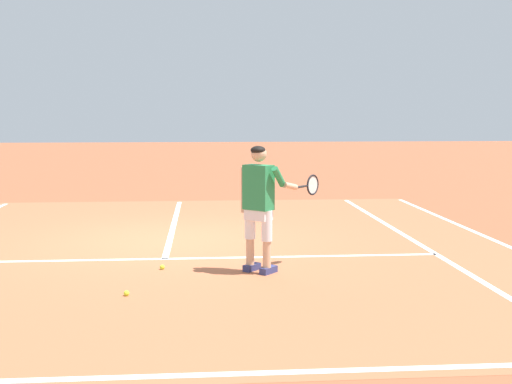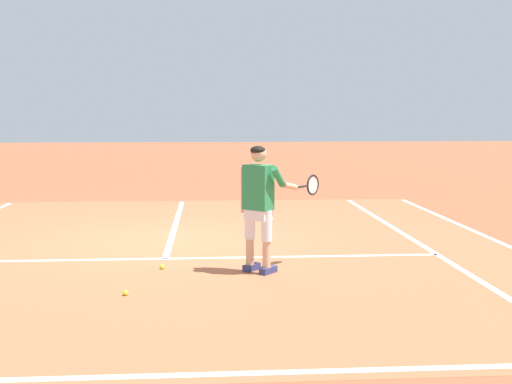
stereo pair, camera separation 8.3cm
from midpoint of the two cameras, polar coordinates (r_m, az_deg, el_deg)
name	(u,v)px [view 2 (the right image)]	position (r m, az deg, el deg)	size (l,w,h in m)	color
ground_plane	(171,240)	(11.39, -7.13, -4.10)	(80.00, 80.00, 0.00)	#9E5133
court_inner_surface	(169,246)	(10.88, -7.27, -4.61)	(10.98, 11.24, 0.00)	#B2603D
line_baseline	(130,377)	(5.68, -10.35, -15.36)	(10.98, 0.10, 0.01)	white
line_service	(165,259)	(9.92, -7.58, -5.70)	(8.23, 0.10, 0.01)	white
line_centre_service	(176,223)	(13.06, -6.74, -2.69)	(0.10, 6.40, 0.01)	white
line_singles_right	(417,242)	(11.41, 13.89, -4.21)	(0.10, 10.84, 0.01)	white
line_doubles_right	(497,241)	(11.91, 20.21, -3.98)	(0.10, 10.84, 0.01)	white
tennis_player	(260,200)	(8.85, 0.61, -0.68)	(1.14, 0.79, 1.71)	navy
tennis_ball_near_feet	(126,293)	(8.03, -10.87, -8.53)	(0.07, 0.07, 0.07)	#CCE02D
tennis_ball_by_baseline	(162,267)	(9.27, -7.83, -6.41)	(0.07, 0.07, 0.07)	#CCE02D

